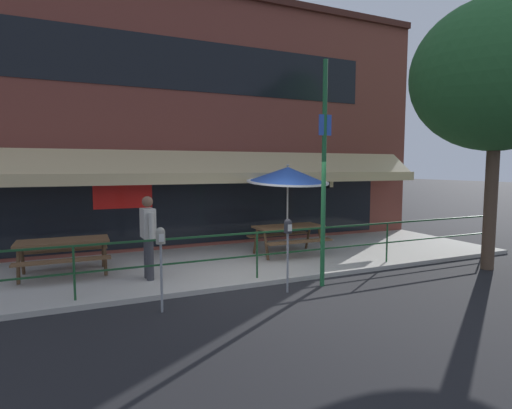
# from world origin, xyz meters

# --- Properties ---
(ground_plane) EXTENTS (120.00, 120.00, 0.00)m
(ground_plane) POSITION_xyz_m (0.00, 0.00, 0.00)
(ground_plane) COLOR black
(patio_deck) EXTENTS (15.00, 4.00, 0.10)m
(patio_deck) POSITION_xyz_m (0.00, 2.00, 0.05)
(patio_deck) COLOR #ADA89E
(patio_deck) RESTS_ON ground
(restaurant_building) EXTENTS (15.00, 1.60, 7.43)m
(restaurant_building) POSITION_xyz_m (0.00, 4.22, 3.69)
(restaurant_building) COLOR brown
(restaurant_building) RESTS_ON ground
(patio_railing) EXTENTS (13.84, 0.04, 0.97)m
(patio_railing) POSITION_xyz_m (0.00, 0.30, 0.80)
(patio_railing) COLOR #194723
(patio_railing) RESTS_ON patio_deck
(picnic_table_left) EXTENTS (1.80, 1.42, 0.76)m
(picnic_table_left) POSITION_xyz_m (-3.67, 2.13, 0.71)
(picnic_table_left) COLOR brown
(picnic_table_left) RESTS_ON patio_deck
(picnic_table_centre) EXTENTS (1.80, 1.42, 0.76)m
(picnic_table_centre) POSITION_xyz_m (1.67, 2.01, 0.71)
(picnic_table_centre) COLOR brown
(picnic_table_centre) RESTS_ON patio_deck
(patio_umbrella_centre) EXTENTS (2.14, 2.14, 2.38)m
(patio_umbrella_centre) POSITION_xyz_m (1.67, 2.08, 2.18)
(patio_umbrella_centre) COLOR #B7B2A8
(patio_umbrella_centre) RESTS_ON patio_deck
(pedestrian_walking) EXTENTS (0.28, 0.62, 1.71)m
(pedestrian_walking) POSITION_xyz_m (-2.06, 1.13, 1.06)
(pedestrian_walking) COLOR #333338
(pedestrian_walking) RESTS_ON patio_deck
(parking_meter_near) EXTENTS (0.15, 0.16, 1.42)m
(parking_meter_near) POSITION_xyz_m (-2.14, -0.62, 1.15)
(parking_meter_near) COLOR gray
(parking_meter_near) RESTS_ON ground
(parking_meter_far) EXTENTS (0.15, 0.16, 1.42)m
(parking_meter_far) POSITION_xyz_m (0.27, -0.53, 1.15)
(parking_meter_far) COLOR gray
(parking_meter_far) RESTS_ON ground
(street_sign_pole) EXTENTS (0.28, 0.09, 4.46)m
(street_sign_pole) POSITION_xyz_m (1.11, -0.45, 2.29)
(street_sign_pole) COLOR #1E6033
(street_sign_pole) RESTS_ON ground
(street_tree_curbside) EXTENTS (3.97, 3.57, 6.73)m
(street_tree_curbside) POSITION_xyz_m (5.53, -0.98, 4.66)
(street_tree_curbside) COLOR brown
(street_tree_curbside) RESTS_ON ground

